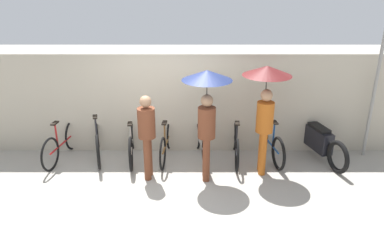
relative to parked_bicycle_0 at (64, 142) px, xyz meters
name	(u,v)px	position (x,y,z in m)	size (l,w,h in m)	color
ground_plane	(163,194)	(2.15, -1.39, -0.36)	(30.00, 30.00, 0.00)	#9E998E
back_wall	(168,104)	(2.15, 0.43, 0.70)	(13.32, 0.12, 2.12)	#B2A893
parked_bicycle_0	(64,142)	(0.00, 0.00, 0.00)	(0.44, 1.64, 0.98)	black
parked_bicycle_1	(99,140)	(0.72, 0.08, 0.01)	(0.58, 1.67, 0.99)	black
parked_bicycle_2	(133,142)	(1.43, 0.02, 0.01)	(0.44, 1.71, 1.11)	black
parked_bicycle_3	(168,142)	(2.15, 0.04, 0.00)	(0.44, 1.64, 0.99)	black
parked_bicycle_4	(202,143)	(2.87, 0.01, 0.00)	(0.45, 1.69, 1.02)	black
parked_bicycle_5	(237,144)	(3.59, -0.03, 0.00)	(0.44, 1.66, 1.00)	black
parked_bicycle_6	(271,142)	(4.31, 0.05, -0.01)	(0.44, 1.66, 0.99)	black
pedestrian_leading	(148,131)	(1.86, -0.77, 0.59)	(0.32, 0.32, 1.62)	brown
pedestrian_center	(208,98)	(2.95, -0.74, 1.21)	(0.90, 0.90, 2.06)	brown
pedestrian_trailing	(268,93)	(4.04, -0.50, 1.23)	(0.90, 0.90, 2.08)	#B25619
motorcycle	(319,140)	(5.32, 0.10, 0.02)	(0.77, 2.02, 0.89)	black
awning_pole	(376,95)	(6.35, 0.16, 0.98)	(0.07, 0.07, 2.69)	gray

